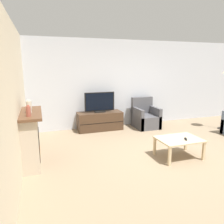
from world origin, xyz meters
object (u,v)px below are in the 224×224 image
(coffee_table, at_px, (179,141))
(armchair, at_px, (145,118))
(mantel_vase_centre_left, at_px, (29,107))
(tv, at_px, (100,103))
(remote, at_px, (186,139))
(mantel_vase_right, at_px, (30,105))
(mantel_vase_left, at_px, (28,111))
(mantel_clock, at_px, (29,107))
(fireplace, at_px, (31,137))
(tv_stand, at_px, (100,121))

(coffee_table, bearing_deg, armchair, 80.31)
(mantel_vase_centre_left, bearing_deg, tv, 44.39)
(mantel_vase_centre_left, bearing_deg, remote, -13.41)
(tv, bearing_deg, mantel_vase_centre_left, -135.61)
(mantel_vase_centre_left, bearing_deg, coffee_table, -12.07)
(tv, bearing_deg, mantel_vase_right, -143.87)
(coffee_table, xyz_separation_m, remote, (0.09, -0.09, 0.06))
(mantel_vase_left, bearing_deg, mantel_clock, 89.91)
(fireplace, bearing_deg, tv_stand, 42.69)
(mantel_clock, bearing_deg, coffee_table, -16.10)
(fireplace, distance_m, mantel_vase_right, 0.70)
(mantel_clock, relative_size, tv_stand, 0.11)
(mantel_vase_centre_left, relative_size, coffee_table, 0.29)
(tv, bearing_deg, fireplace, -137.35)
(fireplace, distance_m, mantel_clock, 0.60)
(mantel_vase_left, distance_m, armchair, 3.96)
(mantel_vase_centre_left, distance_m, coffee_table, 3.11)
(fireplace, height_order, remote, fireplace)
(tv, distance_m, armchair, 1.54)
(mantel_vase_left, xyz_separation_m, mantel_vase_right, (0.00, 0.75, -0.01))
(mantel_clock, distance_m, armchair, 3.73)
(mantel_vase_right, bearing_deg, mantel_vase_centre_left, -90.00)
(mantel_vase_centre_left, height_order, remote, mantel_vase_centre_left)
(mantel_vase_right, xyz_separation_m, tv_stand, (1.89, 1.39, -0.85))
(armchair, height_order, coffee_table, armchair)
(mantel_vase_right, bearing_deg, remote, -21.50)
(mantel_clock, height_order, remote, mantel_clock)
(mantel_vase_right, xyz_separation_m, tv, (1.89, 1.38, -0.30))
(mantel_vase_centre_left, height_order, tv_stand, mantel_vase_centre_left)
(mantel_vase_centre_left, xyz_separation_m, remote, (3.03, -0.72, -0.74))
(mantel_clock, relative_size, armchair, 0.16)
(fireplace, relative_size, mantel_vase_left, 5.98)
(tv_stand, xyz_separation_m, coffee_table, (1.05, -2.49, 0.09))
(mantel_vase_left, bearing_deg, remote, -8.26)
(mantel_vase_left, xyz_separation_m, armchair, (3.33, 1.96, -0.84))
(fireplace, relative_size, mantel_clock, 8.39)
(mantel_clock, xyz_separation_m, tv_stand, (1.89, 1.64, -0.85))
(fireplace, bearing_deg, mantel_vase_centre_left, -80.02)
(mantel_vase_right, xyz_separation_m, mantel_clock, (0.00, -0.25, -0.01))
(mantel_vase_right, bearing_deg, mantel_clock, -89.83)
(fireplace, xyz_separation_m, mantel_clock, (0.02, 0.13, 0.59))
(mantel_vase_left, xyz_separation_m, tv, (1.89, 2.14, -0.31))
(mantel_clock, bearing_deg, remote, -17.28)
(armchair, bearing_deg, coffee_table, -99.69)
(mantel_vase_centre_left, distance_m, tv_stand, 2.80)
(mantel_vase_left, height_order, remote, mantel_vase_left)
(fireplace, bearing_deg, armchair, 25.27)
(fireplace, xyz_separation_m, armchair, (3.35, 1.58, -0.24))
(mantel_clock, height_order, coffee_table, mantel_clock)
(mantel_vase_left, bearing_deg, mantel_vase_right, 90.00)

